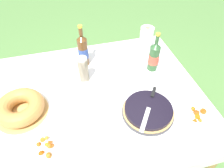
{
  "coord_description": "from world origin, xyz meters",
  "views": [
    {
      "loc": [
        -0.03,
        -0.93,
        1.82
      ],
      "look_at": [
        0.23,
        0.03,
        0.81
      ],
      "focal_mm": 32.0,
      "sensor_mm": 36.0,
      "label": 1
    }
  ],
  "objects_px": {
    "snack_plate_near": "(196,114)",
    "snack_plate_left": "(49,146)",
    "cider_bottle_green": "(154,57)",
    "serving_knife": "(150,104)",
    "bundt_cake": "(20,107)",
    "cider_bottle_amber": "(83,50)",
    "berry_tart": "(148,111)",
    "paper_towel_roll": "(146,41)",
    "cup_stack": "(83,70)"
  },
  "relations": [
    {
      "from": "bundt_cake",
      "to": "cider_bottle_amber",
      "type": "bearing_deg",
      "value": 39.25
    },
    {
      "from": "cup_stack",
      "to": "cider_bottle_green",
      "type": "bearing_deg",
      "value": -0.6
    },
    {
      "from": "serving_knife",
      "to": "berry_tart",
      "type": "bearing_deg",
      "value": 0.0
    },
    {
      "from": "serving_knife",
      "to": "paper_towel_roll",
      "type": "relative_size",
      "value": 1.3
    },
    {
      "from": "snack_plate_left",
      "to": "serving_knife",
      "type": "bearing_deg",
      "value": 8.66
    },
    {
      "from": "serving_knife",
      "to": "snack_plate_left",
      "type": "relative_size",
      "value": 1.39
    },
    {
      "from": "bundt_cake",
      "to": "snack_plate_left",
      "type": "height_order",
      "value": "bundt_cake"
    },
    {
      "from": "cider_bottle_green",
      "to": "paper_towel_roll",
      "type": "xyz_separation_m",
      "value": [
        0.02,
        0.22,
        -0.0
      ]
    },
    {
      "from": "snack_plate_near",
      "to": "snack_plate_left",
      "type": "height_order",
      "value": "snack_plate_near"
    },
    {
      "from": "cider_bottle_green",
      "to": "snack_plate_near",
      "type": "relative_size",
      "value": 1.49
    },
    {
      "from": "bundt_cake",
      "to": "cup_stack",
      "type": "xyz_separation_m",
      "value": [
        0.45,
        0.2,
        0.05
      ]
    },
    {
      "from": "serving_knife",
      "to": "snack_plate_near",
      "type": "height_order",
      "value": "serving_knife"
    },
    {
      "from": "cider_bottle_green",
      "to": "cider_bottle_amber",
      "type": "height_order",
      "value": "cider_bottle_amber"
    },
    {
      "from": "cider_bottle_green",
      "to": "paper_towel_roll",
      "type": "bearing_deg",
      "value": 84.77
    },
    {
      "from": "serving_knife",
      "to": "snack_plate_near",
      "type": "distance_m",
      "value": 0.31
    },
    {
      "from": "cider_bottle_amber",
      "to": "snack_plate_near",
      "type": "distance_m",
      "value": 0.94
    },
    {
      "from": "serving_knife",
      "to": "paper_towel_roll",
      "type": "bearing_deg",
      "value": -163.44
    },
    {
      "from": "serving_knife",
      "to": "bundt_cake",
      "type": "relative_size",
      "value": 0.95
    },
    {
      "from": "berry_tart",
      "to": "snack_plate_near",
      "type": "distance_m",
      "value": 0.31
    },
    {
      "from": "cup_stack",
      "to": "cider_bottle_green",
      "type": "xyz_separation_m",
      "value": [
        0.55,
        -0.01,
        0.02
      ]
    },
    {
      "from": "berry_tart",
      "to": "paper_towel_roll",
      "type": "xyz_separation_m",
      "value": [
        0.22,
        0.63,
        0.09
      ]
    },
    {
      "from": "berry_tart",
      "to": "bundt_cake",
      "type": "bearing_deg",
      "value": 164.58
    },
    {
      "from": "cup_stack",
      "to": "paper_towel_roll",
      "type": "xyz_separation_m",
      "value": [
        0.57,
        0.21,
        0.02
      ]
    },
    {
      "from": "cider_bottle_green",
      "to": "snack_plate_near",
      "type": "bearing_deg",
      "value": -79.3
    },
    {
      "from": "berry_tart",
      "to": "paper_towel_roll",
      "type": "relative_size",
      "value": 1.38
    },
    {
      "from": "cider_bottle_amber",
      "to": "snack_plate_left",
      "type": "bearing_deg",
      "value": -114.79
    },
    {
      "from": "bundt_cake",
      "to": "cider_bottle_amber",
      "type": "distance_m",
      "value": 0.62
    },
    {
      "from": "serving_knife",
      "to": "snack_plate_near",
      "type": "bearing_deg",
      "value": 103.01
    },
    {
      "from": "serving_knife",
      "to": "bundt_cake",
      "type": "distance_m",
      "value": 0.84
    },
    {
      "from": "snack_plate_near",
      "to": "paper_towel_roll",
      "type": "bearing_deg",
      "value": 95.92
    },
    {
      "from": "serving_knife",
      "to": "bundt_cake",
      "type": "xyz_separation_m",
      "value": [
        -0.81,
        0.2,
        -0.01
      ]
    },
    {
      "from": "berry_tart",
      "to": "cider_bottle_amber",
      "type": "relative_size",
      "value": 0.97
    },
    {
      "from": "berry_tart",
      "to": "cider_bottle_amber",
      "type": "bearing_deg",
      "value": 117.5
    },
    {
      "from": "cider_bottle_amber",
      "to": "paper_towel_roll",
      "type": "distance_m",
      "value": 0.54
    },
    {
      "from": "cider_bottle_amber",
      "to": "snack_plate_left",
      "type": "distance_m",
      "value": 0.77
    },
    {
      "from": "cider_bottle_green",
      "to": "cider_bottle_amber",
      "type": "distance_m",
      "value": 0.56
    },
    {
      "from": "cider_bottle_amber",
      "to": "snack_plate_near",
      "type": "bearing_deg",
      "value": -48.77
    },
    {
      "from": "serving_knife",
      "to": "snack_plate_left",
      "type": "distance_m",
      "value": 0.66
    },
    {
      "from": "paper_towel_roll",
      "to": "cider_bottle_amber",
      "type": "bearing_deg",
      "value": -177.96
    },
    {
      "from": "berry_tart",
      "to": "snack_plate_left",
      "type": "bearing_deg",
      "value": -173.23
    },
    {
      "from": "cider_bottle_amber",
      "to": "berry_tart",
      "type": "bearing_deg",
      "value": -62.5
    },
    {
      "from": "cider_bottle_amber",
      "to": "snack_plate_near",
      "type": "xyz_separation_m",
      "value": [
        0.61,
        -0.7,
        -0.12
      ]
    },
    {
      "from": "bundt_cake",
      "to": "snack_plate_left",
      "type": "relative_size",
      "value": 1.47
    },
    {
      "from": "serving_knife",
      "to": "bundt_cake",
      "type": "bearing_deg",
      "value": -68.3
    },
    {
      "from": "paper_towel_roll",
      "to": "serving_knife",
      "type": "bearing_deg",
      "value": -108.67
    },
    {
      "from": "snack_plate_near",
      "to": "snack_plate_left",
      "type": "xyz_separation_m",
      "value": [
        -0.93,
        0.01,
        -0.0
      ]
    },
    {
      "from": "berry_tart",
      "to": "cider_bottle_green",
      "type": "bearing_deg",
      "value": 63.87
    },
    {
      "from": "bundt_cake",
      "to": "cider_bottle_green",
      "type": "xyz_separation_m",
      "value": [
        1.0,
        0.19,
        0.07
      ]
    },
    {
      "from": "berry_tart",
      "to": "snack_plate_near",
      "type": "xyz_separation_m",
      "value": [
        0.3,
        -0.09,
        -0.02
      ]
    },
    {
      "from": "cup_stack",
      "to": "cider_bottle_amber",
      "type": "bearing_deg",
      "value": 80.75
    }
  ]
}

